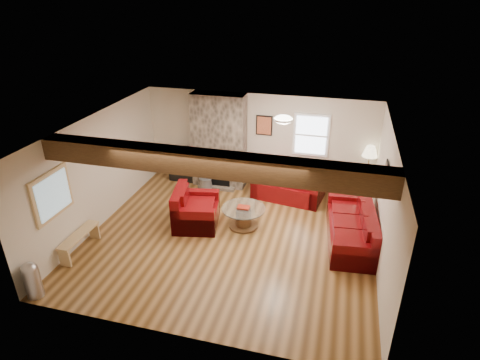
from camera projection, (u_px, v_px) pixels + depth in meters
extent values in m
plane|color=#583817|center=(230.00, 239.00, 8.64)|extent=(8.00, 8.00, 0.00)
plane|color=white|center=(228.00, 128.00, 7.54)|extent=(8.00, 8.00, 0.00)
plane|color=beige|center=(258.00, 141.00, 10.48)|extent=(8.00, 0.00, 8.00)
plane|color=beige|center=(176.00, 272.00, 5.70)|extent=(8.00, 0.00, 8.00)
plane|color=beige|center=(98.00, 171.00, 8.77)|extent=(0.00, 7.50, 7.50)
plane|color=beige|center=(385.00, 206.00, 7.40)|extent=(0.00, 7.50, 7.50)
cube|color=#331E0F|center=(207.00, 163.00, 6.54)|extent=(6.00, 0.36, 0.38)
cube|color=#38332B|center=(219.00, 141.00, 10.49)|extent=(1.40, 0.50, 2.50)
cube|color=black|center=(217.00, 172.00, 10.62)|extent=(0.70, 0.06, 0.90)
cube|color=#38332B|center=(217.00, 187.00, 10.76)|extent=(1.00, 0.25, 0.08)
cylinder|color=#482F17|center=(243.00, 225.00, 9.08)|extent=(0.65, 0.65, 0.04)
cylinder|color=#482F17|center=(244.00, 218.00, 8.99)|extent=(0.35, 0.35, 0.43)
cylinder|color=white|center=(244.00, 208.00, 8.88)|extent=(0.98, 0.98, 0.02)
cube|color=maroon|center=(244.00, 207.00, 8.87)|extent=(0.27, 0.20, 0.03)
cube|color=black|center=(189.00, 171.00, 11.16)|extent=(1.03, 0.41, 0.52)
imported|color=black|center=(188.00, 155.00, 10.95)|extent=(0.78, 0.10, 0.45)
cylinder|color=tan|center=(363.00, 199.00, 10.21)|extent=(0.26, 0.26, 0.03)
cylinder|color=tan|center=(366.00, 176.00, 9.93)|extent=(0.03, 0.03, 1.31)
cone|color=beige|center=(370.00, 151.00, 9.63)|extent=(0.37, 0.37, 0.26)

